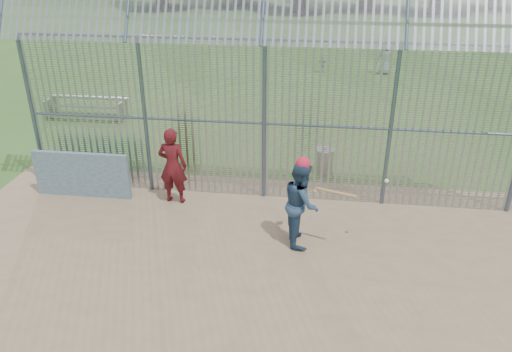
# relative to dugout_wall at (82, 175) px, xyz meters

# --- Properties ---
(ground) EXTENTS (120.00, 120.00, 0.00)m
(ground) POSITION_rel_dugout_wall_xyz_m (4.60, -2.90, -0.62)
(ground) COLOR #2D511E
(ground) RESTS_ON ground
(dirt_infield) EXTENTS (14.00, 10.00, 0.02)m
(dirt_infield) POSITION_rel_dugout_wall_xyz_m (4.60, -3.40, -0.61)
(dirt_infield) COLOR #756047
(dirt_infield) RESTS_ON ground
(dugout_wall) EXTENTS (2.50, 0.12, 1.20)m
(dugout_wall) POSITION_rel_dugout_wall_xyz_m (0.00, 0.00, 0.00)
(dugout_wall) COLOR #38566B
(dugout_wall) RESTS_ON dirt_infield
(batter) EXTENTS (0.86, 1.02, 1.89)m
(batter) POSITION_rel_dugout_wall_xyz_m (5.64, -1.41, 0.34)
(batter) COLOR navy
(batter) RESTS_ON dirt_infield
(onlooker) EXTENTS (0.74, 0.51, 1.96)m
(onlooker) POSITION_rel_dugout_wall_xyz_m (2.40, 0.03, 0.38)
(onlooker) COLOR maroon
(onlooker) RESTS_ON dirt_infield
(bg_kid_standing) EXTENTS (0.88, 0.68, 1.60)m
(bg_kid_standing) POSITION_rel_dugout_wall_xyz_m (8.92, 14.11, 0.18)
(bg_kid_standing) COLOR slate
(bg_kid_standing) RESTS_ON ground
(bg_kid_seated) EXTENTS (0.51, 0.29, 0.82)m
(bg_kid_seated) POSITION_rel_dugout_wall_xyz_m (5.92, 14.02, -0.21)
(bg_kid_seated) COLOR slate
(bg_kid_seated) RESTS_ON ground
(batting_gear) EXTENTS (1.90, 0.47, 0.73)m
(batting_gear) POSITION_rel_dugout_wall_xyz_m (5.76, -1.43, 1.19)
(batting_gear) COLOR red
(batting_gear) RESTS_ON ground
(trash_can) EXTENTS (0.56, 0.56, 0.82)m
(trash_can) POSITION_rel_dugout_wall_xyz_m (6.13, 2.22, -0.24)
(trash_can) COLOR gray
(trash_can) RESTS_ON ground
(bleacher) EXTENTS (3.00, 0.95, 0.72)m
(bleacher) POSITION_rel_dugout_wall_xyz_m (-2.64, 5.90, -0.21)
(bleacher) COLOR gray
(bleacher) RESTS_ON ground
(backstop_fence) EXTENTS (20.09, 0.81, 5.30)m
(backstop_fence) POSITION_rel_dugout_wall_xyz_m (6.41, 0.53, 1.74)
(backstop_fence) COLOR #47566B
(backstop_fence) RESTS_ON ground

